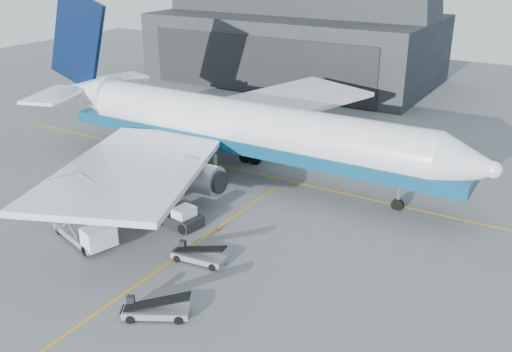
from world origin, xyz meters
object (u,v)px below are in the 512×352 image
Objects in this scene: airliner at (233,126)px; belt_loader_a at (155,310)px; catering_truck at (81,214)px; pushback_tug at (181,218)px; belt_loader_b at (198,256)px.

belt_loader_a is at bearing -68.39° from airliner.
catering_truck is at bearing 127.36° from belt_loader_a.
catering_truck reaches higher than pushback_tug.
belt_loader_b is at bearing 74.32° from belt_loader_a.
belt_loader_b is (5.24, -4.44, -0.18)m from pushback_tug.
pushback_tug is 0.96× the size of belt_loader_a.
catering_truck is 1.56× the size of belt_loader_b.
airliner is at bearing 99.92° from catering_truck.
catering_truck is at bearing -121.05° from pushback_tug.
catering_truck is 13.77m from belt_loader_a.
airliner reaches higher than belt_loader_b.
airliner is 7.38× the size of catering_truck.
airliner is 20.16m from belt_loader_b.
belt_loader_a is 0.98× the size of belt_loader_b.
belt_loader_a is (12.54, -5.37, -1.89)m from catering_truck.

